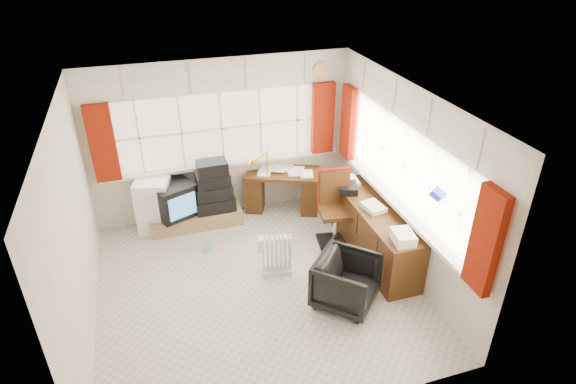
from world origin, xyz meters
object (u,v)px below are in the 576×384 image
desk (283,188)px  crt_tv (174,200)px  desk_lamp (267,158)px  tv_bench (196,217)px  task_chair (334,204)px  mini_fridge (155,204)px  office_chair (346,282)px  credenza (373,231)px  radiator (277,259)px

desk → crt_tv: 1.75m
desk_lamp → tv_bench: desk_lamp is taller
task_chair → mini_fridge: size_ratio=1.35×
office_chair → credenza: size_ratio=0.36×
mini_fridge → office_chair: bearing=-49.2°
credenza → mini_fridge: credenza is taller
desk_lamp → office_chair: desk_lamp is taller
desk → mini_fridge: (-2.02, 0.01, 0.04)m
radiator → credenza: bearing=1.1°
desk → office_chair: (0.07, -2.42, -0.05)m
office_chair → crt_tv: size_ratio=0.99×
task_chair → credenza: 0.67m
office_chair → crt_tv: crt_tv is taller
radiator → credenza: 1.42m
desk_lamp → credenza: (1.10, -1.53, -0.59)m
radiator → tv_bench: radiator is taller
credenza → mini_fridge: (-2.86, 1.60, 0.03)m
desk → mini_fridge: 2.03m
desk_lamp → radiator: bearing=-101.3°
task_chair → tv_bench: bearing=151.7°
task_chair → radiator: 1.21m
credenza → crt_tv: 2.98m
desk_lamp → office_chair: bearing=-81.8°
desk_lamp → mini_fridge: desk_lamp is taller
desk_lamp → radiator: (-0.31, -1.56, -0.74)m
radiator → office_chair: bearing=-50.8°
task_chair → mini_fridge: task_chair is taller
credenza → tv_bench: (-2.28, 1.52, -0.26)m
desk → office_chair: 2.42m
credenza → crt_tv: size_ratio=2.75×
credenza → crt_tv: (-2.57, 1.50, 0.12)m
task_chair → office_chair: bearing=-105.6°
desk → crt_tv: (-1.74, -0.09, 0.13)m
radiator → tv_bench: bearing=119.3°
mini_fridge → credenza: bearing=-29.3°
desk_lamp → crt_tv: (-1.48, -0.03, -0.47)m
task_chair → crt_tv: 2.41m
task_chair → tv_bench: size_ratio=0.81×
credenza → tv_bench: credenza is taller
radiator → tv_bench: size_ratio=0.42×
office_chair → crt_tv: bearing=81.6°
desk → task_chair: bearing=-67.8°
credenza → radiator: bearing=-178.9°
task_chair → tv_bench: (-1.89, 1.02, -0.48)m
credenza → desk: bearing=117.6°
radiator → credenza: (1.41, 0.03, 0.15)m
desk_lamp → task_chair: task_chair is taller
radiator → mini_fridge: (-1.44, 1.63, 0.18)m
desk → tv_bench: size_ratio=0.93×
desk_lamp → credenza: bearing=-54.4°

